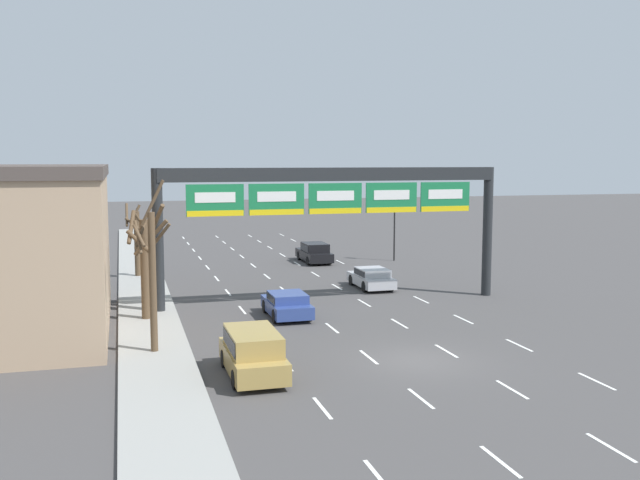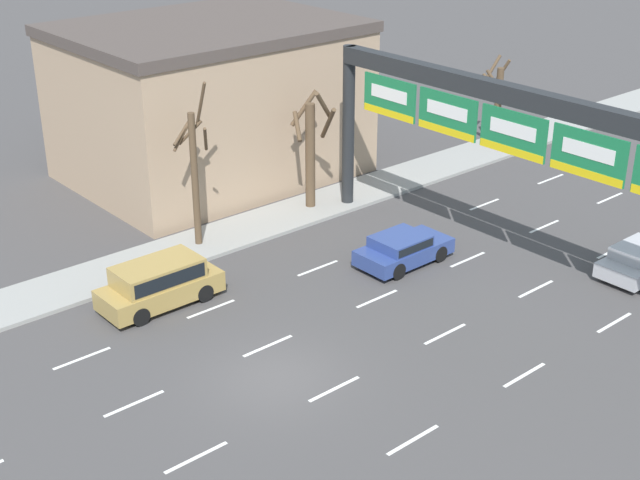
% 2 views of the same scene
% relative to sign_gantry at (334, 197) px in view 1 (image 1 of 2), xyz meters
% --- Properties ---
extents(ground_plane, '(220.00, 220.00, 0.00)m').
position_rel_sign_gantry_xyz_m(ground_plane, '(0.00, -11.24, -5.72)').
color(ground_plane, '#474444').
extents(sidewalk_left, '(2.80, 110.00, 0.15)m').
position_rel_sign_gantry_xyz_m(sidewalk_left, '(-9.65, -11.24, -5.64)').
color(sidewalk_left, '#999993').
rests_on(sidewalk_left, ground_plane).
extents(lane_dashes, '(10.02, 67.00, 0.01)m').
position_rel_sign_gantry_xyz_m(lane_dashes, '(-0.00, 2.26, -5.71)').
color(lane_dashes, white).
rests_on(lane_dashes, ground_plane).
extents(sign_gantry, '(18.63, 0.70, 7.24)m').
position_rel_sign_gantry_xyz_m(sign_gantry, '(0.00, 0.00, 0.00)').
color(sign_gantry, '#232628').
rests_on(sign_gantry, ground_plane).
extents(car_black, '(1.82, 4.61, 1.47)m').
position_rel_sign_gantry_xyz_m(car_black, '(3.06, 15.14, -4.94)').
color(car_black, black).
rests_on(car_black, ground_plane).
extents(car_silver, '(1.82, 4.01, 1.22)m').
position_rel_sign_gantry_xyz_m(car_silver, '(3.51, 3.80, -5.05)').
color(car_silver, '#B7B7BC').
rests_on(car_silver, ground_plane).
extents(car_blue, '(1.87, 3.91, 1.23)m').
position_rel_sign_gantry_xyz_m(car_blue, '(-3.11, -2.45, -5.05)').
color(car_blue, navy).
rests_on(car_blue, ground_plane).
extents(suv_gold, '(1.87, 4.38, 1.65)m').
position_rel_sign_gantry_xyz_m(suv_gold, '(-6.42, -11.40, -4.80)').
color(suv_gold, '#A88947').
rests_on(suv_gold, ground_plane).
extents(traffic_light_near_gantry, '(0.30, 0.35, 4.66)m').
position_rel_sign_gantry_xyz_m(traffic_light_near_gantry, '(9.13, 14.32, -2.39)').
color(traffic_light_near_gantry, black).
rests_on(traffic_light_near_gantry, ground_plane).
extents(tree_bare_closest, '(2.04, 2.07, 5.46)m').
position_rel_sign_gantry_xyz_m(tree_bare_closest, '(-9.74, -1.49, -2.78)').
color(tree_bare_closest, brown).
rests_on(tree_bare_closest, sidewalk_left).
extents(tree_bare_second, '(1.49, 1.48, 6.73)m').
position_rel_sign_gantry_xyz_m(tree_bare_second, '(-9.70, -7.56, -2.36)').
color(tree_bare_second, brown).
rests_on(tree_bare_second, sidewalk_left).
extents(tree_bare_third, '(1.79, 1.71, 4.69)m').
position_rel_sign_gantry_xyz_m(tree_bare_third, '(-9.84, 11.39, -3.10)').
color(tree_bare_third, brown).
rests_on(tree_bare_third, sidewalk_left).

